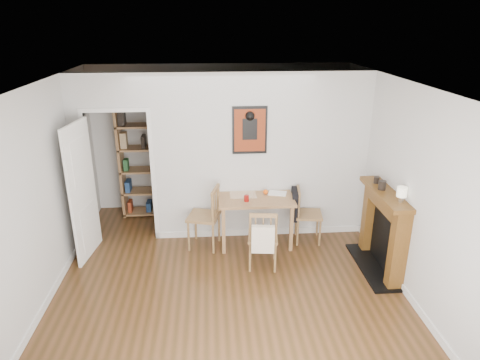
{
  "coord_description": "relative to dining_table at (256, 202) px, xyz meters",
  "views": [
    {
      "loc": [
        -0.2,
        -4.84,
        3.3
      ],
      "look_at": [
        0.2,
        0.6,
        1.24
      ],
      "focal_mm": 32.0,
      "sensor_mm": 36.0,
      "label": 1
    }
  ],
  "objects": [
    {
      "name": "ground",
      "position": [
        -0.48,
        -1.1,
        -0.68
      ],
      "size": [
        5.2,
        5.2,
        0.0
      ],
      "primitive_type": "plane",
      "color": "#53321B",
      "rests_on": "ground"
    },
    {
      "name": "room_shell",
      "position": [
        -0.38,
        0.24,
        0.62
      ],
      "size": [
        5.2,
        5.2,
        5.2
      ],
      "color": "#BBBBB9",
      "rests_on": "ground"
    },
    {
      "name": "dining_table",
      "position": [
        0.0,
        0.0,
        0.0
      ],
      "size": [
        1.13,
        0.72,
        0.77
      ],
      "color": "#A9794F",
      "rests_on": "ground"
    },
    {
      "name": "chair_front",
      "position": [
        0.03,
        -0.69,
        -0.22
      ],
      "size": [
        0.5,
        0.55,
        0.9
      ],
      "color": "olive",
      "rests_on": "ground"
    },
    {
      "name": "notebook",
      "position": [
        0.35,
        0.1,
        0.1
      ],
      "size": [
        0.31,
        0.26,
        0.01
      ],
      "primitive_type": "cube",
      "rotation": [
        0.0,
        0.0,
        -0.27
      ],
      "color": "white",
      "rests_on": "dining_table"
    },
    {
      "name": "ceramic_jar_a",
      "position": [
        1.61,
        -0.78,
        0.54
      ],
      "size": [
        0.1,
        0.1,
        0.12
      ],
      "primitive_type": "cylinder",
      "color": "black",
      "rests_on": "fireplace"
    },
    {
      "name": "red_glass",
      "position": [
        -0.16,
        -0.15,
        0.14
      ],
      "size": [
        0.07,
        0.07,
        0.09
      ],
      "primitive_type": "cylinder",
      "color": "maroon",
      "rests_on": "dining_table"
    },
    {
      "name": "ceramic_jar_b",
      "position": [
        1.62,
        -0.54,
        0.53
      ],
      "size": [
        0.08,
        0.08,
        0.1
      ],
      "primitive_type": "cylinder",
      "color": "black",
      "rests_on": "fireplace"
    },
    {
      "name": "fireplace",
      "position": [
        1.68,
        -0.85,
        -0.06
      ],
      "size": [
        0.45,
        1.25,
        1.16
      ],
      "color": "brown",
      "rests_on": "ground"
    },
    {
      "name": "placemat",
      "position": [
        -0.19,
        0.1,
        0.1
      ],
      "size": [
        0.4,
        0.3,
        0.0
      ],
      "primitive_type": "cube",
      "rotation": [
        0.0,
        0.0,
        0.01
      ],
      "color": "beige",
      "rests_on": "dining_table"
    },
    {
      "name": "mantel_lamp",
      "position": [
        1.69,
        -1.19,
        0.6
      ],
      "size": [
        0.12,
        0.12,
        0.2
      ],
      "color": "silver",
      "rests_on": "fireplace"
    },
    {
      "name": "orange_fruit",
      "position": [
        0.16,
        0.1,
        0.13
      ],
      "size": [
        0.07,
        0.07,
        0.07
      ],
      "primitive_type": "sphere",
      "color": "#FD5F0D",
      "rests_on": "dining_table"
    },
    {
      "name": "bookshelf",
      "position": [
        -1.8,
        1.2,
        0.35
      ],
      "size": [
        0.88,
        0.35,
        2.09
      ],
      "color": "#A9794F",
      "rests_on": "ground"
    },
    {
      "name": "chair_right",
      "position": [
        0.81,
        0.0,
        -0.22
      ],
      "size": [
        0.55,
        0.49,
        0.88
      ],
      "color": "olive",
      "rests_on": "ground"
    },
    {
      "name": "chair_left",
      "position": [
        -0.8,
        -0.06,
        -0.19
      ],
      "size": [
        0.6,
        0.6,
        0.98
      ],
      "color": "olive",
      "rests_on": "ground"
    }
  ]
}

